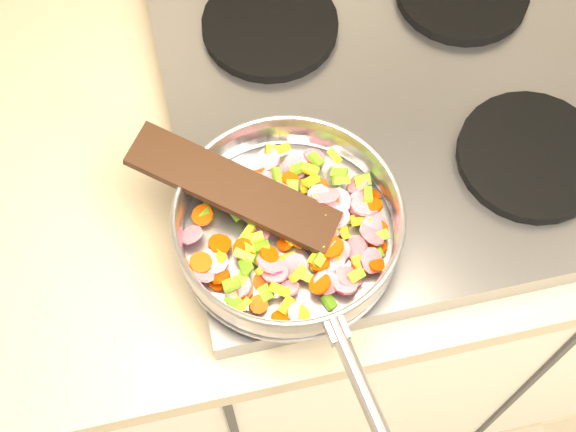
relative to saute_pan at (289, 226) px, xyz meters
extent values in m
cube|color=#939399|center=(0.19, 0.19, -0.07)|extent=(0.60, 0.60, 0.04)
cylinder|color=black|center=(0.05, 0.05, -0.04)|extent=(0.19, 0.19, 0.02)
cylinder|color=black|center=(0.33, 0.05, -0.04)|extent=(0.19, 0.19, 0.02)
cylinder|color=black|center=(0.05, 0.33, -0.04)|extent=(0.19, 0.19, 0.02)
cylinder|color=#9E9EA5|center=(0.00, 0.00, -0.03)|extent=(0.26, 0.26, 0.01)
torus|color=#9E9EA5|center=(0.00, 0.00, 0.00)|extent=(0.31, 0.31, 0.06)
torus|color=#9E9EA5|center=(0.00, 0.00, 0.03)|extent=(0.27, 0.27, 0.01)
cylinder|color=#9E9EA5|center=(0.03, -0.22, 0.02)|extent=(0.05, 0.19, 0.02)
cube|color=#9E9EA5|center=(0.02, -0.14, 0.02)|extent=(0.03, 0.03, 0.02)
cube|color=yellow|center=(-0.03, -0.07, -0.01)|extent=(0.02, 0.02, 0.02)
cylinder|color=#E4164F|center=(0.07, -0.04, -0.02)|extent=(0.03, 0.04, 0.02)
cylinder|color=#D53E02|center=(-0.09, -0.04, -0.03)|extent=(0.04, 0.04, 0.02)
cube|color=yellow|center=(-0.01, -0.11, -0.01)|extent=(0.01, 0.02, 0.02)
cylinder|color=#E4164F|center=(-0.07, -0.05, -0.02)|extent=(0.04, 0.04, 0.02)
cube|color=#61AB20|center=(0.05, -0.04, -0.01)|extent=(0.02, 0.02, 0.01)
cylinder|color=#E4164F|center=(0.03, 0.03, -0.02)|extent=(0.03, 0.03, 0.01)
cylinder|color=#D53E02|center=(0.02, -0.08, -0.01)|extent=(0.03, 0.03, 0.02)
cube|color=yellow|center=(-0.08, -0.01, -0.01)|extent=(0.02, 0.02, 0.02)
cube|color=#61AB20|center=(0.00, 0.07, 0.00)|extent=(0.01, 0.02, 0.01)
cube|color=yellow|center=(-0.04, -0.02, -0.02)|extent=(0.02, 0.02, 0.01)
cylinder|color=#E4164F|center=(0.05, 0.00, -0.02)|extent=(0.05, 0.04, 0.03)
cube|color=yellow|center=(0.03, 0.02, -0.01)|extent=(0.03, 0.03, 0.02)
cylinder|color=#D53E02|center=(0.04, -0.03, -0.01)|extent=(0.04, 0.04, 0.01)
cylinder|color=#D53E02|center=(-0.08, 0.00, -0.02)|extent=(0.04, 0.03, 0.03)
cube|color=#61AB20|center=(0.10, 0.05, -0.01)|extent=(0.02, 0.02, 0.01)
cube|color=yellow|center=(0.07, 0.00, -0.02)|extent=(0.02, 0.01, 0.01)
cylinder|color=#E4164F|center=(0.10, -0.02, -0.01)|extent=(0.04, 0.04, 0.03)
cylinder|color=#E4164F|center=(-0.03, -0.04, -0.01)|extent=(0.04, 0.04, 0.03)
cylinder|color=#D53E02|center=(0.00, 0.01, -0.01)|extent=(0.03, 0.03, 0.03)
cylinder|color=#E4164F|center=(0.10, 0.05, -0.02)|extent=(0.04, 0.04, 0.02)
cylinder|color=#E4164F|center=(-0.03, 0.01, -0.02)|extent=(0.03, 0.03, 0.02)
cube|color=#61AB20|center=(0.05, 0.09, -0.01)|extent=(0.02, 0.02, 0.01)
cube|color=yellow|center=(-0.01, -0.03, -0.02)|extent=(0.02, 0.01, 0.02)
cube|color=#61AB20|center=(0.02, -0.07, -0.01)|extent=(0.02, 0.02, 0.01)
cylinder|color=#E4164F|center=(0.09, 0.01, -0.01)|extent=(0.05, 0.05, 0.02)
cylinder|color=#D53E02|center=(0.07, -0.06, -0.02)|extent=(0.02, 0.02, 0.02)
cylinder|color=#E4164F|center=(0.08, -0.06, -0.01)|extent=(0.03, 0.04, 0.03)
cylinder|color=#D53E02|center=(0.10, -0.02, -0.02)|extent=(0.04, 0.03, 0.02)
cylinder|color=#D53E02|center=(0.01, 0.03, -0.01)|extent=(0.02, 0.02, 0.02)
cube|color=yellow|center=(-0.05, -0.01, 0.00)|extent=(0.01, 0.02, 0.01)
cylinder|color=#E4164F|center=(0.03, -0.07, -0.01)|extent=(0.03, 0.03, 0.02)
cylinder|color=#D53E02|center=(-0.02, 0.08, -0.01)|extent=(0.03, 0.03, 0.01)
cylinder|color=#E4164F|center=(-0.03, 0.06, -0.01)|extent=(0.03, 0.02, 0.03)
cylinder|color=#D53E02|center=(0.02, 0.06, -0.01)|extent=(0.03, 0.03, 0.02)
cube|color=#61AB20|center=(-0.06, 0.10, -0.01)|extent=(0.02, 0.02, 0.02)
cylinder|color=#E4164F|center=(0.04, -0.05, -0.02)|extent=(0.04, 0.04, 0.01)
cube|color=yellow|center=(-0.06, 0.08, -0.02)|extent=(0.03, 0.01, 0.02)
cube|color=yellow|center=(0.02, -0.04, -0.02)|extent=(0.02, 0.02, 0.01)
cylinder|color=#E4164F|center=(0.00, 0.05, -0.01)|extent=(0.04, 0.04, 0.02)
cube|color=yellow|center=(0.00, -0.06, 0.00)|extent=(0.02, 0.02, 0.02)
cylinder|color=#D53E02|center=(-0.04, -0.05, -0.02)|extent=(0.03, 0.03, 0.02)
cylinder|color=#D53E02|center=(-0.11, -0.02, -0.01)|extent=(0.03, 0.03, 0.01)
cube|color=#61AB20|center=(0.05, -0.01, -0.02)|extent=(0.02, 0.01, 0.01)
cylinder|color=#D53E02|center=(-0.03, -0.10, -0.01)|extent=(0.03, 0.03, 0.02)
cylinder|color=#D53E02|center=(0.10, -0.04, -0.02)|extent=(0.03, 0.03, 0.02)
cube|color=#61AB20|center=(0.08, 0.05, -0.01)|extent=(0.02, 0.01, 0.02)
cube|color=yellow|center=(0.00, -0.06, -0.01)|extent=(0.02, 0.02, 0.01)
cylinder|color=#E4164F|center=(-0.09, -0.02, -0.01)|extent=(0.04, 0.04, 0.01)
cube|color=yellow|center=(0.00, 0.00, -0.01)|extent=(0.02, 0.03, 0.01)
cube|color=#61AB20|center=(-0.09, 0.05, -0.02)|extent=(0.02, 0.02, 0.01)
cylinder|color=#D53E02|center=(-0.08, -0.07, -0.02)|extent=(0.02, 0.03, 0.02)
cylinder|color=#D53E02|center=(0.05, 0.08, -0.02)|extent=(0.02, 0.02, 0.02)
cylinder|color=#D53E02|center=(-0.09, -0.04, -0.02)|extent=(0.03, 0.03, 0.02)
cylinder|color=#D53E02|center=(0.09, -0.06, -0.01)|extent=(0.03, 0.03, 0.01)
cube|color=#61AB20|center=(-0.04, -0.01, -0.01)|extent=(0.02, 0.01, 0.01)
cylinder|color=#D53E02|center=(0.07, 0.02, -0.02)|extent=(0.03, 0.03, 0.02)
cube|color=#61AB20|center=(-0.09, -0.02, -0.01)|extent=(0.02, 0.02, 0.01)
cube|color=yellow|center=(0.07, -0.06, -0.01)|extent=(0.02, 0.02, 0.01)
cylinder|color=#D53E02|center=(-0.06, 0.07, -0.02)|extent=(0.03, 0.03, 0.03)
cube|color=yellow|center=(-0.04, -0.04, -0.01)|extent=(0.02, 0.02, 0.01)
cylinder|color=#E4164F|center=(0.04, 0.02, -0.01)|extent=(0.03, 0.03, 0.02)
cube|color=#61AB20|center=(0.10, 0.00, -0.02)|extent=(0.03, 0.02, 0.02)
cube|color=yellow|center=(0.02, -0.05, -0.02)|extent=(0.02, 0.01, 0.01)
cylinder|color=#E4164F|center=(0.01, 0.02, -0.02)|extent=(0.04, 0.04, 0.02)
cylinder|color=#E4164F|center=(0.05, -0.08, -0.01)|extent=(0.04, 0.04, 0.02)
cube|color=#61AB20|center=(0.02, 0.00, -0.02)|extent=(0.02, 0.03, 0.02)
cylinder|color=#E4164F|center=(-0.11, -0.03, -0.01)|extent=(0.04, 0.04, 0.02)
cylinder|color=#D53E02|center=(-0.01, 0.08, -0.02)|extent=(0.03, 0.04, 0.02)
cube|color=yellow|center=(-0.01, 0.07, -0.02)|extent=(0.01, 0.02, 0.01)
cube|color=#61AB20|center=(0.03, 0.08, -0.01)|extent=(0.02, 0.02, 0.01)
cube|color=#61AB20|center=(0.06, -0.07, -0.01)|extent=(0.02, 0.02, 0.01)
cylinder|color=#D53E02|center=(-0.06, -0.01, -0.01)|extent=(0.03, 0.03, 0.02)
cylinder|color=#E4164F|center=(-0.11, 0.02, -0.01)|extent=(0.04, 0.03, 0.02)
cube|color=#61AB20|center=(0.03, -0.09, -0.02)|extent=(0.02, 0.02, 0.02)
cylinder|color=#E4164F|center=(0.02, 0.02, -0.02)|extent=(0.04, 0.05, 0.02)
cylinder|color=#E4164F|center=(-0.02, 0.02, -0.02)|extent=(0.04, 0.03, 0.03)
cube|color=yellow|center=(0.09, -0.01, -0.01)|extent=(0.02, 0.01, 0.01)
cylinder|color=#D53E02|center=(-0.07, -0.06, -0.02)|extent=(0.04, 0.04, 0.01)
cylinder|color=#D53E02|center=(0.10, 0.01, -0.01)|extent=(0.03, 0.03, 0.02)
cylinder|color=#D53E02|center=(0.11, 0.03, -0.02)|extent=(0.04, 0.04, 0.02)
cylinder|color=#E4164F|center=(-0.01, 0.07, -0.01)|extent=(0.04, 0.04, 0.01)
cube|color=#61AB20|center=(-0.04, -0.07, -0.01)|extent=(0.02, 0.02, 0.02)
cube|color=#61AB20|center=(0.10, -0.03, -0.02)|extent=(0.02, 0.02, 0.01)
cube|color=#61AB20|center=(0.02, 0.05, 0.00)|extent=(0.02, 0.02, 0.01)
cylinder|color=#D53E02|center=(-0.10, 0.04, -0.02)|extent=(0.04, 0.04, 0.01)
cylinder|color=#E4164F|center=(-0.03, -0.05, -0.01)|extent=(0.04, 0.04, 0.02)
cube|color=#61AB20|center=(-0.04, 0.08, -0.01)|extent=(0.02, 0.02, 0.02)
cylinder|color=#E4164F|center=(0.09, 0.02, -0.02)|extent=(0.04, 0.04, 0.02)
cylinder|color=#E4164F|center=(-0.01, -0.10, -0.01)|extent=(0.03, 0.03, 0.01)
cube|color=yellow|center=(0.07, -0.01, -0.02)|extent=(0.01, 0.03, 0.02)
cylinder|color=#E4164F|center=(0.05, -0.04, -0.01)|extent=(0.04, 0.03, 0.03)
cylinder|color=#E4164F|center=(0.05, 0.03, 0.00)|extent=(0.03, 0.03, 0.02)
cylinder|color=#D53E02|center=(0.05, 0.05, -0.02)|extent=(0.02, 0.02, 0.02)
cube|color=yellow|center=(-0.02, -0.09, -0.01)|extent=(0.02, 0.02, 0.02)
cube|color=#61AB20|center=(-0.04, -0.02, -0.02)|extent=(0.02, 0.02, 0.02)
cube|color=#61AB20|center=(-0.04, 0.02, 0.00)|extent=(0.02, 0.02, 0.02)
cube|color=yellow|center=(0.08, 0.08, 0.00)|extent=(0.02, 0.02, 0.01)
cylinder|color=#D53E02|center=(-0.08, 0.00, -0.01)|extent=(0.04, 0.04, 0.01)
cube|color=yellow|center=(0.03, 0.06, -0.02)|extent=(0.01, 0.02, 0.02)
cube|color=yellow|center=(-0.06, -0.02, -0.01)|extent=(0.02, 0.02, 0.01)
cube|color=#61AB20|center=(0.09, -0.05, -0.02)|extent=(0.03, 0.01, 0.02)
cube|color=#61AB20|center=(0.00, 0.02, -0.01)|extent=(0.02, 0.02, 0.01)
cube|color=yellow|center=(0.05, 0.04, -0.01)|extent=(0.02, 0.02, 0.02)
cylinder|color=#E4164F|center=(-0.02, 0.03, -0.02)|extent=(0.04, 0.04, 0.03)
cube|color=#61AB20|center=(0.08, 0.06, -0.01)|extent=(0.02, 0.02, 0.01)
cube|color=#61AB20|center=(-0.06, 0.08, 0.00)|extent=(0.02, 0.03, 0.02)
cylinder|color=#D53E02|center=(-0.05, -0.08, -0.02)|extent=(0.03, 0.03, 0.01)
cylinder|color=#D53E02|center=(-0.02, 0.05, -0.02)|extent=(0.04, 0.04, 0.01)
cylinder|color=#E4164F|center=(-0.02, -0.09, -0.02)|extent=(0.04, 0.04, 0.01)
cylinder|color=#D53E02|center=(-0.01, 0.06, -0.01)|extent=(0.03, 0.03, 0.02)
cube|color=yellow|center=(-0.04, 0.00, -0.01)|extent=(0.03, 0.01, 0.01)
cube|color=#61AB20|center=(0.00, 0.03, 0.00)|extent=(0.02, 0.02, 0.02)
cube|color=#61AB20|center=(0.05, 0.01, -0.01)|extent=(0.02, 0.02, 0.01)
cylinder|color=#D53E02|center=(-0.01, -0.01, -0.02)|extent=(0.03, 0.03, 0.01)
cube|color=yellow|center=(-0.08, 0.06, 0.00)|extent=(0.02, 0.02, 0.01)
cube|color=yellow|center=(0.01, 0.01, -0.02)|extent=(0.02, 0.02, 0.01)
cube|color=yellow|center=(0.01, 0.01, -0.01)|extent=(0.02, 0.01, 0.02)
cube|color=#61AB20|center=(-0.06, -0.03, -0.01)|extent=(0.02, 0.03, 0.02)
cylinder|color=#D53E02|center=(0.01, -0.01, -0.02)|extent=(0.03, 0.03, 0.02)
cube|color=yellow|center=(0.04, 0.06, -0.01)|extent=(0.02, 0.02, 0.02)
cylinder|color=#E4164F|center=(0.05, 0.02, -0.01)|extent=(0.04, 0.04, 0.02)
cube|color=yellow|center=(0.04, 0.07, -0.01)|extent=(0.02, 0.02, 0.01)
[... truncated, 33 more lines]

